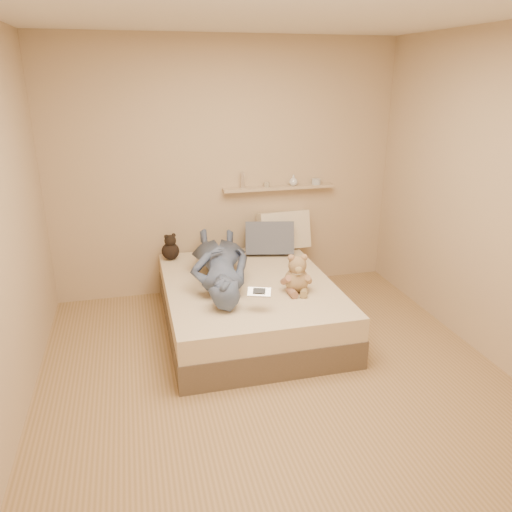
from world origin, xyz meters
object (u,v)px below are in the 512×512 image
object	(u,v)px
dark_plush	(170,248)
pillow_cream	(284,230)
pillow_grey	(270,238)
bed	(249,304)
person	(219,262)
game_console	(259,292)
teddy_bear	(297,277)
wall_shelf	(279,188)

from	to	relation	value
dark_plush	pillow_cream	distance (m)	1.22
dark_plush	pillow_grey	world-z (taller)	pillow_grey
bed	person	size ratio (longest dim) A/B	1.30
bed	game_console	xyz separation A→B (m)	(-0.05, -0.59, 0.39)
bed	game_console	world-z (taller)	game_console
game_console	pillow_cream	xyz separation A→B (m)	(0.64, 1.42, 0.04)
bed	pillow_grey	world-z (taller)	pillow_grey
teddy_bear	pillow_cream	size ratio (longest dim) A/B	0.64
game_console	teddy_bear	world-z (taller)	teddy_bear
teddy_bear	person	distance (m)	0.73
game_console	pillow_cream	size ratio (longest dim) A/B	0.36
dark_plush	wall_shelf	size ratio (longest dim) A/B	0.23
pillow_grey	pillow_cream	bearing A→B (deg)	35.24
game_console	person	size ratio (longest dim) A/B	0.14
dark_plush	bed	bearing A→B (deg)	-50.55
game_console	dark_plush	xyz separation A→B (m)	(-0.58, 1.36, -0.04)
bed	pillow_grey	bearing A→B (deg)	60.47
game_console	wall_shelf	xyz separation A→B (m)	(0.60, 1.50, 0.49)
teddy_bear	wall_shelf	size ratio (longest dim) A/B	0.29
pillow_cream	game_console	bearing A→B (deg)	-114.25
bed	dark_plush	size ratio (longest dim) A/B	6.93
teddy_bear	bed	bearing A→B (deg)	137.91
pillow_grey	wall_shelf	xyz separation A→B (m)	(0.16, 0.22, 0.48)
bed	dark_plush	distance (m)	1.05
bed	game_console	bearing A→B (deg)	-95.04
wall_shelf	pillow_grey	bearing A→B (deg)	-126.01
bed	person	bearing A→B (deg)	157.54
bed	teddy_bear	world-z (taller)	teddy_bear
person	teddy_bear	bearing A→B (deg)	152.05
teddy_bear	pillow_cream	distance (m)	1.17
pillow_cream	person	size ratio (longest dim) A/B	0.38
wall_shelf	game_console	bearing A→B (deg)	-111.84
teddy_bear	person	xyz separation A→B (m)	(-0.60, 0.42, 0.03)
game_console	pillow_grey	xyz separation A→B (m)	(0.44, 1.28, 0.01)
bed	teddy_bear	bearing A→B (deg)	-42.09
wall_shelf	bed	bearing A→B (deg)	-121.18
bed	wall_shelf	xyz separation A→B (m)	(0.55, 0.91, 0.88)
dark_plush	person	world-z (taller)	person
pillow_cream	dark_plush	bearing A→B (deg)	-177.06
pillow_grey	person	xyz separation A→B (m)	(-0.64, -0.59, 0.00)
teddy_bear	person	bearing A→B (deg)	144.92
game_console	wall_shelf	size ratio (longest dim) A/B	0.17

